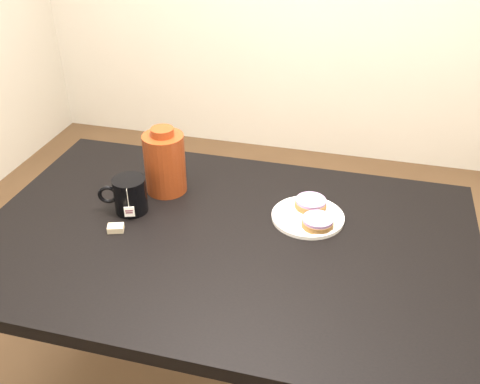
% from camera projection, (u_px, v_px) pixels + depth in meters
% --- Properties ---
extents(table, '(1.40, 0.90, 0.75)m').
position_uv_depth(table, '(225.00, 258.00, 1.56)').
color(table, black).
rests_on(table, ground_plane).
extents(plate, '(0.21, 0.21, 0.02)m').
position_uv_depth(plate, '(308.00, 216.00, 1.58)').
color(plate, white).
rests_on(plate, table).
extents(bagel_back, '(0.13, 0.13, 0.03)m').
position_uv_depth(bagel_back, '(311.00, 203.00, 1.61)').
color(bagel_back, brown).
rests_on(bagel_back, plate).
extents(bagel_front, '(0.10, 0.10, 0.03)m').
position_uv_depth(bagel_front, '(318.00, 222.00, 1.52)').
color(bagel_front, brown).
rests_on(bagel_front, plate).
extents(mug, '(0.15, 0.13, 0.11)m').
position_uv_depth(mug, '(129.00, 195.00, 1.59)').
color(mug, black).
rests_on(mug, table).
extents(teabag_pouch, '(0.05, 0.04, 0.02)m').
position_uv_depth(teabag_pouch, '(116.00, 228.00, 1.53)').
color(teabag_pouch, '#C6B793').
rests_on(teabag_pouch, table).
extents(bagel_package, '(0.14, 0.14, 0.22)m').
position_uv_depth(bagel_package, '(165.00, 162.00, 1.67)').
color(bagel_package, '#5A1D0B').
rests_on(bagel_package, table).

